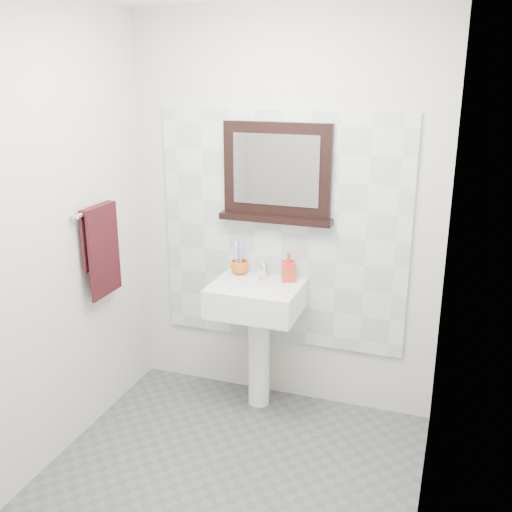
{
  "coord_description": "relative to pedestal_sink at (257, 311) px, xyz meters",
  "views": [
    {
      "loc": [
        1.05,
        -2.41,
        2.15
      ],
      "look_at": [
        0.02,
        0.55,
        1.15
      ],
      "focal_mm": 42.0,
      "sensor_mm": 36.0,
      "label": 1
    }
  ],
  "objects": [
    {
      "name": "pedestal_sink",
      "position": [
        0.0,
        0.0,
        0.0
      ],
      "size": [
        0.55,
        0.44,
        0.96
      ],
      "color": "white",
      "rests_on": "ground"
    },
    {
      "name": "toothbrushes",
      "position": [
        -0.17,
        0.15,
        0.31
      ],
      "size": [
        0.05,
        0.04,
        0.21
      ],
      "color": "white",
      "rests_on": "toothbrush_cup"
    },
    {
      "name": "framed_mirror",
      "position": [
        0.07,
        0.19,
        0.84
      ],
      "size": [
        0.72,
        0.11,
        0.61
      ],
      "color": "black",
      "rests_on": "back_wall"
    },
    {
      "name": "splashback",
      "position": [
        0.09,
        0.21,
        0.47
      ],
      "size": [
        1.6,
        0.02,
        1.5
      ],
      "primitive_type": "cube",
      "color": "silver",
      "rests_on": "back_wall"
    },
    {
      "name": "back_wall",
      "position": [
        0.09,
        0.23,
        0.57
      ],
      "size": [
        2.0,
        0.01,
        2.5
      ],
      "primitive_type": "cube",
      "color": "beige",
      "rests_on": "ground"
    },
    {
      "name": "soap_dispenser",
      "position": [
        0.17,
        0.12,
        0.28
      ],
      "size": [
        0.11,
        0.11,
        0.19
      ],
      "primitive_type": "imported",
      "rotation": [
        0.0,
        0.0,
        0.39
      ],
      "color": "red",
      "rests_on": "pedestal_sink"
    },
    {
      "name": "towel_bar",
      "position": [
        -0.86,
        -0.37,
        0.68
      ],
      "size": [
        0.07,
        0.4,
        0.03
      ],
      "color": "silver",
      "rests_on": "left_wall"
    },
    {
      "name": "hand_towel",
      "position": [
        -0.85,
        -0.37,
        0.47
      ],
      "size": [
        0.06,
        0.3,
        0.55
      ],
      "color": "black",
      "rests_on": "towel_bar"
    },
    {
      "name": "left_wall",
      "position": [
        -0.91,
        -0.87,
        0.57
      ],
      "size": [
        0.01,
        2.2,
        2.5
      ],
      "primitive_type": "cube",
      "color": "beige",
      "rests_on": "ground"
    },
    {
      "name": "front_wall",
      "position": [
        0.09,
        -1.97,
        0.57
      ],
      "size": [
        2.0,
        0.01,
        2.5
      ],
      "primitive_type": "cube",
      "color": "beige",
      "rests_on": "ground"
    },
    {
      "name": "right_wall",
      "position": [
        1.09,
        -0.87,
        0.57
      ],
      "size": [
        0.01,
        2.2,
        2.5
      ],
      "primitive_type": "cube",
      "color": "beige",
      "rests_on": "ground"
    },
    {
      "name": "toothbrush_cup",
      "position": [
        -0.17,
        0.14,
        0.23
      ],
      "size": [
        0.12,
        0.12,
        0.09
      ],
      "primitive_type": "imported",
      "rotation": [
        0.0,
        0.0,
        0.09
      ],
      "color": "#D05D18",
      "rests_on": "pedestal_sink"
    },
    {
      "name": "floor",
      "position": [
        0.09,
        -0.87,
        -0.68
      ],
      "size": [
        2.0,
        2.2,
        0.01
      ],
      "primitive_type": "cube",
      "color": "#535557",
      "rests_on": "ground"
    }
  ]
}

